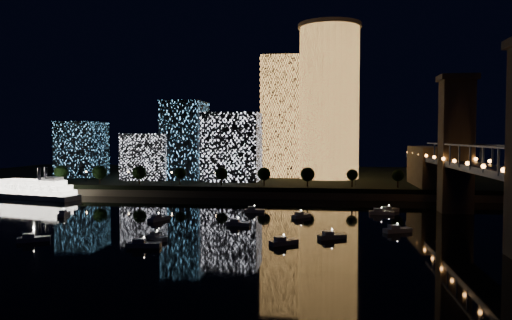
# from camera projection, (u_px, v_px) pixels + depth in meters

# --- Properties ---
(ground) EXTENTS (520.00, 520.00, 0.00)m
(ground) POSITION_uv_depth(u_px,v_px,m) (262.00, 234.00, 141.79)
(ground) COLOR black
(ground) RESTS_ON ground
(far_bank) EXTENTS (420.00, 160.00, 5.00)m
(far_bank) POSITION_uv_depth(u_px,v_px,m) (295.00, 178.00, 300.02)
(far_bank) COLOR black
(far_bank) RESTS_ON ground
(seawall) EXTENTS (420.00, 6.00, 3.00)m
(seawall) POSITION_uv_depth(u_px,v_px,m) (285.00, 195.00, 222.87)
(seawall) COLOR #6B5E4C
(seawall) RESTS_ON ground
(tower_cylindrical) EXTENTS (34.00, 34.00, 82.94)m
(tower_cylindrical) POSITION_uv_depth(u_px,v_px,m) (329.00, 102.00, 269.49)
(tower_cylindrical) COLOR #FAA950
(tower_cylindrical) RESTS_ON far_bank
(tower_rectangular) EXTENTS (21.21, 21.21, 67.50)m
(tower_rectangular) POSITION_uv_depth(u_px,v_px,m) (281.00, 117.00, 282.07)
(tower_rectangular) COLOR #FAA950
(tower_rectangular) RESTS_ON far_bank
(midrise_blocks) EXTENTS (115.26, 38.99, 41.56)m
(midrise_blocks) POSITION_uv_depth(u_px,v_px,m) (169.00, 147.00, 268.42)
(midrise_blocks) COLOR white
(midrise_blocks) RESTS_ON far_bank
(truss_bridge) EXTENTS (13.00, 266.00, 50.00)m
(truss_bridge) POSITION_uv_depth(u_px,v_px,m) (500.00, 179.00, 135.91)
(truss_bridge) COLOR navy
(truss_bridge) RESTS_ON ground
(riverboat) EXTENTS (49.29, 21.19, 14.59)m
(riverboat) POSITION_uv_depth(u_px,v_px,m) (30.00, 190.00, 222.87)
(riverboat) COLOR silver
(riverboat) RESTS_ON ground
(motorboats) EXTENTS (119.62, 73.95, 2.78)m
(motorboats) POSITION_uv_depth(u_px,v_px,m) (252.00, 223.00, 154.33)
(motorboats) COLOR silver
(motorboats) RESTS_ON ground
(esplanade_trees) EXTENTS (165.97, 6.89, 8.94)m
(esplanade_trees) POSITION_uv_depth(u_px,v_px,m) (201.00, 173.00, 233.81)
(esplanade_trees) COLOR black
(esplanade_trees) RESTS_ON far_bank
(street_lamps) EXTENTS (132.70, 0.70, 5.65)m
(street_lamps) POSITION_uv_depth(u_px,v_px,m) (216.00, 175.00, 238.99)
(street_lamps) COLOR black
(street_lamps) RESTS_ON far_bank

